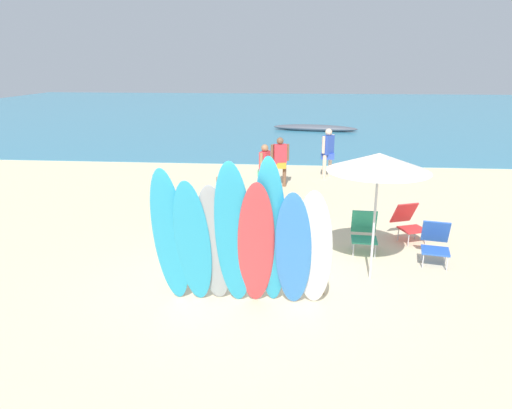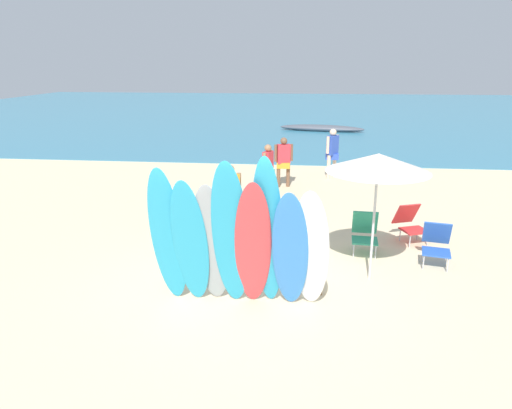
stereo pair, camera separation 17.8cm
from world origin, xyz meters
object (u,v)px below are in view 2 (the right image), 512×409
(surfboard_teal_3, at_px, (231,237))
(beachgoer_midbeach, at_px, (268,166))
(beach_chair_blue, at_px, (410,222))
(surfboard_grey_2, at_px, (212,245))
(surfboard_teal_5, at_px, (268,235))
(beach_chair_red, at_px, (436,242))
(distant_boat, at_px, (322,128))
(beach_umbrella, at_px, (378,163))
(surfboard_teal_0, at_px, (168,237))
(surfboard_white_7, at_px, (311,251))
(beachgoer_strolling, at_px, (230,196))
(beachgoer_by_water, at_px, (332,150))
(surfboard_red_4, at_px, (253,246))
(beach_chair_striped, at_px, (365,231))
(surfboard_blue_6, at_px, (290,252))
(beachgoer_photographing, at_px, (284,159))
(surfboard_teal_1, at_px, (190,244))
(surfboard_rack, at_px, (246,262))

(surfboard_teal_3, xyz_separation_m, beachgoer_midbeach, (-0.00, 6.60, -0.38))
(beach_chair_blue, bearing_deg, surfboard_grey_2, -158.93)
(surfboard_teal_5, relative_size, beachgoer_midbeach, 1.77)
(beach_chair_red, xyz_separation_m, distant_boat, (-1.69, 17.54, -0.26))
(beach_umbrella, bearing_deg, beach_chair_blue, 62.10)
(surfboard_teal_0, height_order, beach_umbrella, surfboard_teal_0)
(surfboard_white_7, height_order, beachgoer_strolling, surfboard_white_7)
(surfboard_teal_3, bearing_deg, beachgoer_by_water, 78.72)
(beach_chair_blue, bearing_deg, beach_chair_red, -98.60)
(surfboard_teal_0, distance_m, surfboard_red_4, 1.30)
(beach_chair_blue, relative_size, beach_chair_striped, 1.05)
(surfboard_white_7, height_order, beachgoer_midbeach, surfboard_white_7)
(surfboard_teal_0, height_order, surfboard_blue_6, surfboard_teal_0)
(surfboard_teal_5, xyz_separation_m, beach_umbrella, (1.70, 1.31, 0.84))
(beach_chair_blue, xyz_separation_m, distant_boat, (-1.44, 16.38, -0.26))
(surfboard_teal_0, xyz_separation_m, beachgoer_photographing, (1.36, 7.53, -0.28))
(beach_chair_blue, bearing_deg, surfboard_teal_1, -160.91)
(surfboard_blue_6, height_order, surfboard_white_7, surfboard_white_7)
(surfboard_grey_2, distance_m, surfboard_white_7, 1.49)
(surfboard_teal_3, distance_m, surfboard_teal_5, 0.55)
(beachgoer_by_water, bearing_deg, beach_umbrella, -139.82)
(beachgoer_strolling, bearing_deg, surfboard_teal_0, -146.29)
(beachgoer_midbeach, bearing_deg, surfboard_white_7, 29.54)
(surfboard_teal_1, height_order, surfboard_red_4, surfboard_red_4)
(surfboard_teal_0, bearing_deg, surfboard_red_4, 0.42)
(beach_chair_blue, xyz_separation_m, beach_chair_striped, (-1.02, -0.72, 0.01))
(distant_boat, bearing_deg, surfboard_white_7, -92.03)
(beachgoer_by_water, bearing_deg, surfboard_teal_3, -154.49)
(surfboard_grey_2, distance_m, beachgoer_strolling, 3.02)
(beach_chair_red, bearing_deg, surfboard_teal_3, -136.39)
(surfboard_teal_1, bearing_deg, beachgoer_midbeach, 86.42)
(beachgoer_midbeach, relative_size, distant_boat, 0.31)
(surfboard_teal_1, bearing_deg, surfboard_grey_2, 10.13)
(beachgoer_by_water, distance_m, beach_umbrella, 7.63)
(surfboard_teal_5, xyz_separation_m, beach_chair_blue, (2.77, 3.32, -0.84))
(beach_chair_striped, bearing_deg, surfboard_blue_6, -114.31)
(surfboard_grey_2, relative_size, beachgoer_strolling, 1.33)
(surfboard_red_4, distance_m, beach_chair_blue, 4.52)
(surfboard_rack, distance_m, surfboard_teal_5, 1.06)
(beach_chair_red, bearing_deg, surfboard_grey_2, -139.55)
(surfboard_rack, distance_m, beach_umbrella, 2.71)
(beachgoer_by_water, height_order, beach_umbrella, beach_umbrella)
(surfboard_teal_1, bearing_deg, surfboard_red_4, 1.34)
(beachgoer_strolling, bearing_deg, surfboard_rack, -122.51)
(surfboard_red_4, distance_m, beach_chair_striped, 3.33)
(surfboard_teal_0, xyz_separation_m, beach_chair_blue, (4.28, 3.31, -0.73))
(surfboard_rack, distance_m, beachgoer_midbeach, 5.91)
(surfboard_teal_1, height_order, surfboard_teal_3, surfboard_teal_3)
(surfboard_teal_3, bearing_deg, beachgoer_midbeach, 90.83)
(surfboard_teal_0, relative_size, beachgoer_strolling, 1.45)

